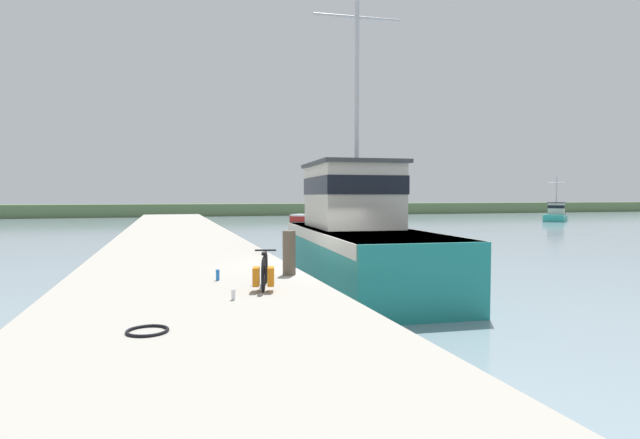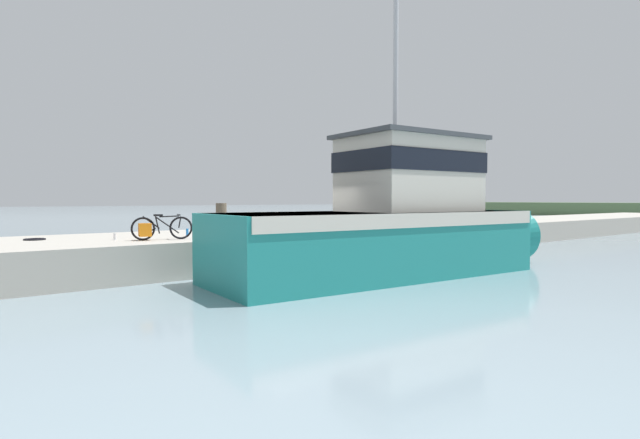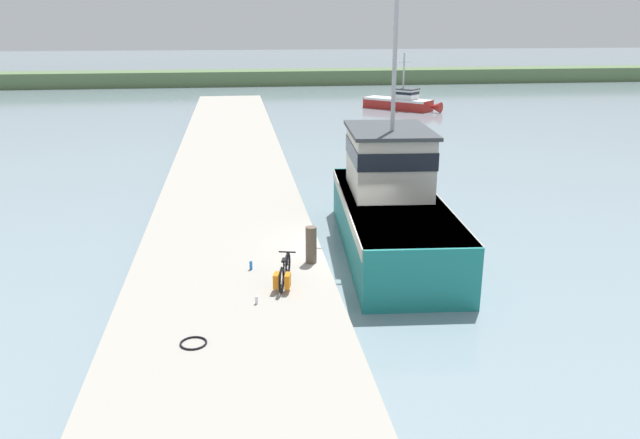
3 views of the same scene
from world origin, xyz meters
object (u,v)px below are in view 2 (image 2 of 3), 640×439
at_px(mooring_post, 221,221).
at_px(water_bottle_by_bike, 187,232).
at_px(fishing_boat_main, 394,220).
at_px(bicycle_touring, 156,228).
at_px(water_bottle_on_curb, 115,237).

relative_size(mooring_post, water_bottle_by_bike, 4.35).
relative_size(fishing_boat_main, bicycle_touring, 6.84).
height_order(fishing_boat_main, mooring_post, fishing_boat_main).
bearing_deg(water_bottle_by_bike, water_bottle_on_curb, -88.30).
relative_size(bicycle_touring, water_bottle_by_bike, 6.93).
relative_size(bicycle_touring, mooring_post, 1.59).
bearing_deg(water_bottle_by_bike, bicycle_touring, -57.60).
height_order(fishing_boat_main, bicycle_touring, fishing_boat_main).
distance_m(fishing_boat_main, bicycle_touring, 6.61).
bearing_deg(fishing_boat_main, bicycle_touring, -122.83).
xyz_separation_m(fishing_boat_main, bicycle_touring, (-4.00, -5.26, -0.21)).
distance_m(fishing_boat_main, water_bottle_by_bike, 6.27).
bearing_deg(fishing_boat_main, water_bottle_by_bike, -135.52).
distance_m(bicycle_touring, water_bottle_on_curb, 1.19).
height_order(mooring_post, water_bottle_on_curb, mooring_post).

